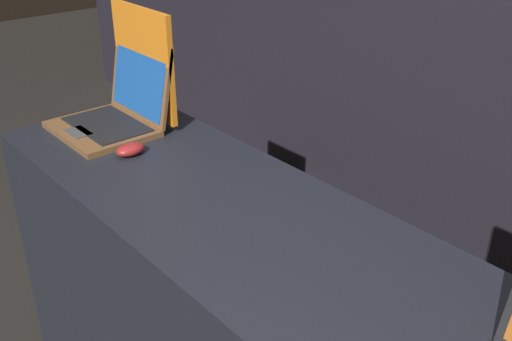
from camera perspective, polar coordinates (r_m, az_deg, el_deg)
The scene contains 3 objects.
laptop_front at distance 2.12m, azimuth -13.11°, elevation 5.74°, with size 0.35×0.34×0.29m.
mouse_front at distance 1.91m, azimuth -11.88°, elevation 1.98°, with size 0.06×0.10×0.04m.
promo_stand_front at distance 2.13m, azimuth -10.59°, elevation 9.59°, with size 0.35×0.07×0.40m.
Camera 1 is at (0.98, -0.55, 1.79)m, focal length 42.00 mm.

